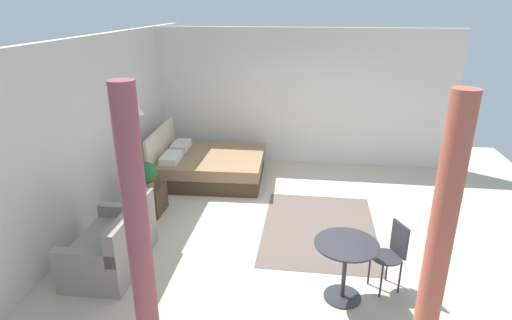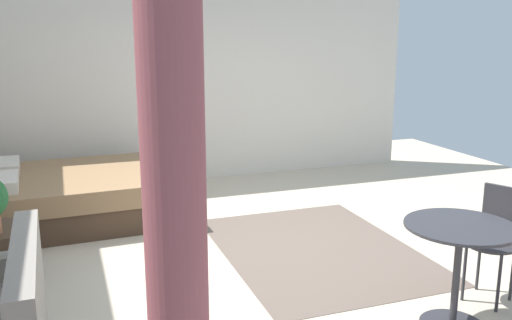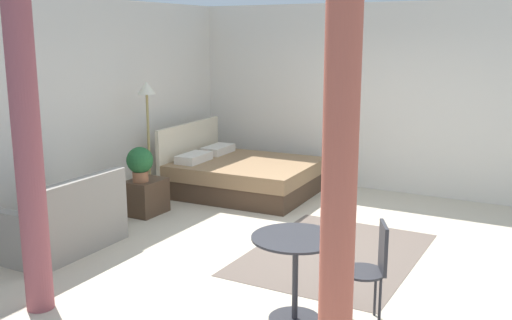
{
  "view_description": "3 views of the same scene",
  "coord_description": "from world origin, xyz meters",
  "views": [
    {
      "loc": [
        -5.92,
        -0.22,
        3.29
      ],
      "look_at": [
        0.5,
        0.65,
        0.85
      ],
      "focal_mm": 29.45,
      "sensor_mm": 36.0,
      "label": 1
    },
    {
      "loc": [
        -4.51,
        1.73,
        1.96
      ],
      "look_at": [
        -0.16,
        0.19,
        0.91
      ],
      "focal_mm": 38.61,
      "sensor_mm": 36.0,
      "label": 2
    },
    {
      "loc": [
        -5.87,
        -2.6,
        2.36
      ],
      "look_at": [
        -0.05,
        0.6,
        0.94
      ],
      "focal_mm": 41.16,
      "sensor_mm": 36.0,
      "label": 3
    }
  ],
  "objects": [
    {
      "name": "bed",
      "position": [
        1.58,
        1.75,
        0.27
      ],
      "size": [
        1.77,
        2.1,
        1.01
      ],
      "color": "#473323",
      "rests_on": "ground"
    },
    {
      "name": "balcony_table",
      "position": [
        -1.72,
        -0.69,
        0.52
      ],
      "size": [
        0.73,
        0.73,
        0.74
      ],
      "color": "#2D2D33",
      "rests_on": "ground"
    },
    {
      "name": "ground_plane",
      "position": [
        0.0,
        0.0,
        -0.01
      ],
      "size": [
        8.69,
        9.27,
        0.02
      ],
      "primitive_type": "cube",
      "color": "beige"
    },
    {
      "name": "wall_right",
      "position": [
        2.84,
        0.0,
        1.42
      ],
      "size": [
        0.12,
        6.27,
        2.83
      ],
      "primitive_type": "cube",
      "color": "silver",
      "rests_on": "ground"
    },
    {
      "name": "curtain_right",
      "position": [
        -2.59,
        1.37,
        1.34
      ],
      "size": [
        0.24,
        0.24,
        2.68
      ],
      "color": "#994C51",
      "rests_on": "ground"
    },
    {
      "name": "area_rug",
      "position": [
        -0.13,
        -0.42,
        0.0
      ],
      "size": [
        2.32,
        1.72,
        0.01
      ],
      "primitive_type": "cube",
      "color": "#66564C",
      "rests_on": "ground"
    },
    {
      "name": "cafe_chair_near_window",
      "position": [
        -1.45,
        -1.26,
        0.52
      ],
      "size": [
        0.49,
        0.49,
        0.86
      ],
      "color": "#2D2D33",
      "rests_on": "ground"
    }
  ]
}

